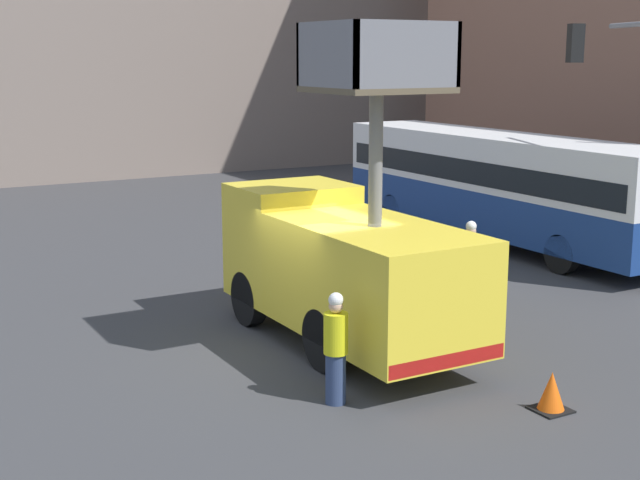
# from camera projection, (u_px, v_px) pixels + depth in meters

# --- Properties ---
(ground_plane) EXTENTS (120.00, 120.00, 0.00)m
(ground_plane) POSITION_uv_depth(u_px,v_px,m) (306.00, 349.00, 16.47)
(ground_plane) COLOR #38383A
(utility_truck) EXTENTS (2.29, 6.12, 5.87)m
(utility_truck) POSITION_uv_depth(u_px,v_px,m) (344.00, 262.00, 16.39)
(utility_truck) COLOR yellow
(utility_truck) RESTS_ON ground_plane
(city_bus) EXTENTS (2.50, 11.94, 3.12)m
(city_bus) POSITION_uv_depth(u_px,v_px,m) (499.00, 180.00, 25.50)
(city_bus) COLOR navy
(city_bus) RESTS_ON ground_plane
(road_worker_near_truck) EXTENTS (0.38, 0.38, 1.79)m
(road_worker_near_truck) POSITION_uv_depth(u_px,v_px,m) (336.00, 349.00, 13.75)
(road_worker_near_truck) COLOR navy
(road_worker_near_truck) RESTS_ON ground_plane
(road_worker_directing) EXTENTS (0.38, 0.38, 1.81)m
(road_worker_directing) POSITION_uv_depth(u_px,v_px,m) (470.00, 262.00, 19.50)
(road_worker_directing) COLOR navy
(road_worker_directing) RESTS_ON ground_plane
(traffic_cone_near_truck) EXTENTS (0.54, 0.54, 0.62)m
(traffic_cone_near_truck) POSITION_uv_depth(u_px,v_px,m) (551.00, 393.00, 13.58)
(traffic_cone_near_truck) COLOR black
(traffic_cone_near_truck) RESTS_ON ground_plane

